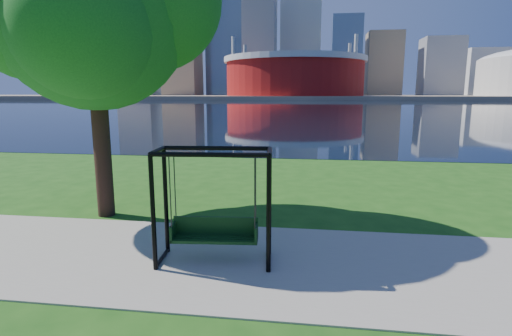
# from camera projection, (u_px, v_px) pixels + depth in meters

# --- Properties ---
(ground) EXTENTS (900.00, 900.00, 0.00)m
(ground) POSITION_uv_depth(u_px,v_px,m) (251.00, 252.00, 8.19)
(ground) COLOR #1E5114
(ground) RESTS_ON ground
(path) EXTENTS (120.00, 4.00, 0.03)m
(path) POSITION_uv_depth(u_px,v_px,m) (247.00, 261.00, 7.70)
(path) COLOR #9E937F
(path) RESTS_ON ground
(river) EXTENTS (900.00, 180.00, 0.02)m
(river) POSITION_uv_depth(u_px,v_px,m) (308.00, 106.00, 107.47)
(river) COLOR black
(river) RESTS_ON ground
(far_bank) EXTENTS (900.00, 228.00, 2.00)m
(far_bank) POSITION_uv_depth(u_px,v_px,m) (312.00, 97.00, 305.87)
(far_bank) COLOR #937F60
(far_bank) RESTS_ON ground
(stadium) EXTENTS (83.00, 83.00, 32.00)m
(stadium) POSITION_uv_depth(u_px,v_px,m) (295.00, 75.00, 235.70)
(stadium) COLOR maroon
(stadium) RESTS_ON far_bank
(skyline) EXTENTS (392.00, 66.00, 96.50)m
(skyline) POSITION_uv_depth(u_px,v_px,m) (307.00, 51.00, 313.09)
(skyline) COLOR gray
(skyline) RESTS_ON far_bank
(swing) EXTENTS (2.23, 1.12, 2.20)m
(swing) POSITION_uv_depth(u_px,v_px,m) (214.00, 209.00, 7.51)
(swing) COLOR black
(swing) RESTS_ON ground
(park_tree) EXTENTS (6.13, 5.54, 7.61)m
(park_tree) POSITION_uv_depth(u_px,v_px,m) (91.00, 7.00, 9.78)
(park_tree) COLOR black
(park_tree) RESTS_ON ground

